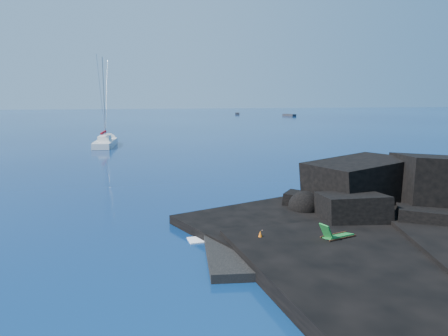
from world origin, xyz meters
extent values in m
plane|color=#031037|center=(0.00, 0.00, 0.00)|extent=(400.00, 400.00, 0.00)
cube|color=black|center=(4.50, 0.50, 0.00)|extent=(9.08, 6.86, 0.70)
cube|color=white|center=(2.52, 1.63, 0.38)|extent=(2.17, 1.40, 0.05)
cone|color=orange|center=(2.62, 0.88, 0.62)|extent=(0.43, 0.43, 0.54)
cube|color=#232327|center=(32.69, 131.59, 0.00)|extent=(2.49, 4.87, 0.62)
cube|color=#25252A|center=(45.99, 116.12, 0.00)|extent=(3.19, 5.28, 0.67)
camera|label=1|loc=(-2.53, -16.39, 6.63)|focal=35.00mm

